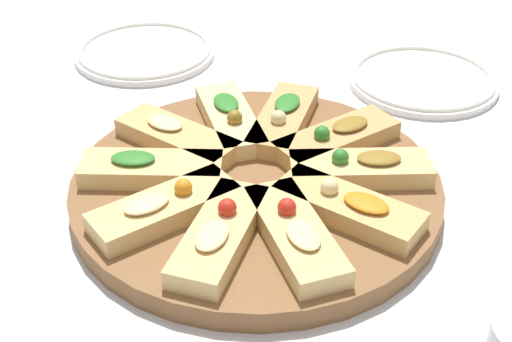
{
  "coord_description": "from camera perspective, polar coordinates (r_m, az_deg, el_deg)",
  "views": [
    {
      "loc": [
        0.12,
        -0.65,
        0.49
      ],
      "look_at": [
        0.0,
        0.0,
        0.04
      ],
      "focal_mm": 50.0,
      "sensor_mm": 36.0,
      "label": 1
    }
  ],
  "objects": [
    {
      "name": "focaccia_slice_6",
      "position": [
        0.72,
        3.17,
        -5.0
      ],
      "size": [
        0.13,
        0.17,
        0.04
      ],
      "color": "#DBB775",
      "rests_on": "serving_board"
    },
    {
      "name": "focaccia_slice_4",
      "position": [
        0.76,
        -7.35,
        -2.91
      ],
      "size": [
        0.15,
        0.15,
        0.04
      ],
      "color": "#DBB775",
      "rests_on": "serving_board"
    },
    {
      "name": "focaccia_slice_1",
      "position": [
        0.9,
        -2.09,
        4.19
      ],
      "size": [
        0.12,
        0.17,
        0.04
      ],
      "color": "#E5C689",
      "rests_on": "serving_board"
    },
    {
      "name": "serving_board",
      "position": [
        0.82,
        -0.0,
        -1.37
      ],
      "size": [
        0.42,
        0.42,
        0.03
      ],
      "primitive_type": "cylinder",
      "color": "brown",
      "rests_on": "ground_plane"
    },
    {
      "name": "focaccia_slice_9",
      "position": [
        0.87,
        6.49,
        2.61
      ],
      "size": [
        0.15,
        0.15,
        0.04
      ],
      "color": "tan",
      "rests_on": "serving_board"
    },
    {
      "name": "focaccia_slice_0",
      "position": [
        0.9,
        2.19,
        4.17
      ],
      "size": [
        0.07,
        0.17,
        0.04
      ],
      "color": "tan",
      "rests_on": "serving_board"
    },
    {
      "name": "focaccia_slice_5",
      "position": [
        0.72,
        -2.95,
        -5.05
      ],
      "size": [
        0.08,
        0.17,
        0.04
      ],
      "color": "#DBB775",
      "rests_on": "serving_board"
    },
    {
      "name": "ground_plane",
      "position": [
        0.83,
        -0.0,
        -2.09
      ],
      "size": [
        3.0,
        3.0,
        0.0
      ],
      "primitive_type": "plane",
      "color": "silver"
    },
    {
      "name": "focaccia_slice_3",
      "position": [
        0.82,
        -8.43,
        0.19
      ],
      "size": [
        0.17,
        0.08,
        0.03
      ],
      "color": "#DBB775",
      "rests_on": "serving_board"
    },
    {
      "name": "plate_left",
      "position": [
        1.17,
        -8.88,
        9.44
      ],
      "size": [
        0.22,
        0.22,
        0.02
      ],
      "color": "white",
      "rests_on": "ground_plane"
    },
    {
      "name": "focaccia_slice_2",
      "position": [
        0.87,
        -6.35,
        2.71
      ],
      "size": [
        0.17,
        0.12,
        0.03
      ],
      "color": "tan",
      "rests_on": "serving_board"
    },
    {
      "name": "focaccia_slice_8",
      "position": [
        0.82,
        8.37,
        0.23
      ],
      "size": [
        0.17,
        0.09,
        0.04
      ],
      "color": "#DBB775",
      "rests_on": "serving_board"
    },
    {
      "name": "plate_right",
      "position": [
        1.09,
        13.21,
        7.17
      ],
      "size": [
        0.22,
        0.22,
        0.02
      ],
      "color": "white",
      "rests_on": "ground_plane"
    },
    {
      "name": "focaccia_slice_7",
      "position": [
        0.76,
        7.41,
        -2.85
      ],
      "size": [
        0.17,
        0.12,
        0.04
      ],
      "color": "tan",
      "rests_on": "serving_board"
    }
  ]
}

